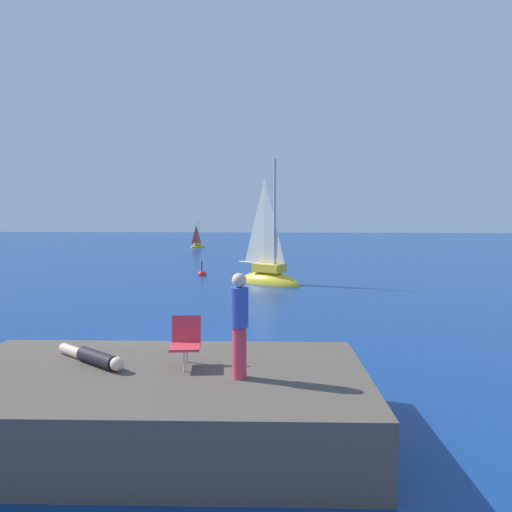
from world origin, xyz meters
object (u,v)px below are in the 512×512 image
person_sunbather (93,357)px  beach_chair (186,339)px  person_standing (239,322)px  marker_buoy (202,275)px  sailboat_near (269,277)px  sailboat_far (197,246)px

person_sunbather → beach_chair: (1.57, 0.04, 0.33)m
person_standing → marker_buoy: size_ratio=1.43×
sailboat_near → sailboat_far: bearing=143.0°
sailboat_far → marker_buoy: (4.68, -22.49, -0.16)m
beach_chair → marker_buoy: 19.52m
sailboat_far → beach_chair: (8.00, -41.67, 1.37)m
beach_chair → person_standing: bearing=52.5°
sailboat_far → person_sunbather: (6.43, -41.70, 1.04)m
sailboat_near → beach_chair: sailboat_near is taller
sailboat_near → marker_buoy: sailboat_near is taller
person_sunbather → person_standing: bearing=-156.4°
person_standing → beach_chair: 1.17m
person_sunbather → marker_buoy: bearing=-49.9°
beach_chair → marker_buoy: size_ratio=0.71×
beach_chair → marker_buoy: bearing=-177.9°
sailboat_near → marker_buoy: (-4.06, 3.00, -0.37)m
sailboat_near → sailboat_far: 26.95m
person_sunbather → sailboat_far: bearing=-46.4°
person_standing → marker_buoy: (-4.27, 19.72, -1.95)m
marker_buoy → beach_chair: bearing=-80.2°
sailboat_far → marker_buoy: 22.97m
person_standing → sailboat_near: bearing=-123.6°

